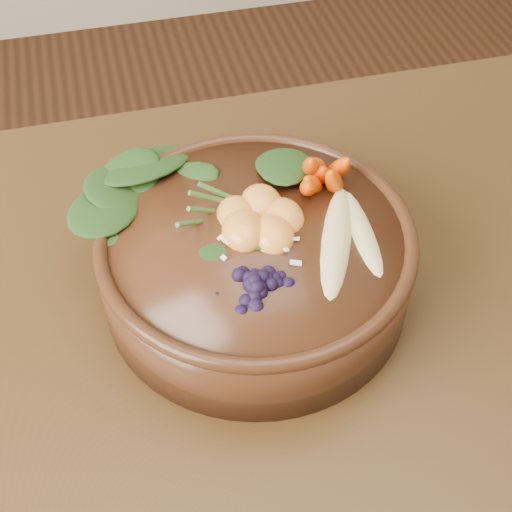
% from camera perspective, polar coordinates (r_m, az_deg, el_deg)
% --- Properties ---
extents(dining_table, '(1.60, 0.90, 0.75)m').
position_cam_1_polar(dining_table, '(0.73, 17.52, -12.89)').
color(dining_table, '#331C0C').
rests_on(dining_table, ground).
extents(stoneware_bowl, '(0.35, 0.35, 0.08)m').
position_cam_1_polar(stoneware_bowl, '(0.64, -0.00, -0.60)').
color(stoneware_bowl, '#3F2110').
rests_on(stoneware_bowl, dining_table).
extents(kale_heap, '(0.22, 0.21, 0.04)m').
position_cam_1_polar(kale_heap, '(0.65, -3.49, 6.90)').
color(kale_heap, '#204015').
rests_on(kale_heap, stoneware_bowl).
extents(carrot_cluster, '(0.07, 0.07, 0.08)m').
position_cam_1_polar(carrot_cluster, '(0.64, 4.97, 8.67)').
color(carrot_cluster, '#E14500').
rests_on(carrot_cluster, stoneware_bowl).
extents(banana_halves, '(0.08, 0.15, 0.03)m').
position_cam_1_polar(banana_halves, '(0.61, 7.58, 2.47)').
color(banana_halves, '#E0CC84').
rests_on(banana_halves, stoneware_bowl).
extents(mandarin_cluster, '(0.10, 0.11, 0.03)m').
position_cam_1_polar(mandarin_cluster, '(0.62, 0.29, 3.86)').
color(mandarin_cluster, orange).
rests_on(mandarin_cluster, stoneware_bowl).
extents(blueberry_pile, '(0.15, 0.13, 0.04)m').
position_cam_1_polar(blueberry_pile, '(0.56, -0.12, -1.14)').
color(blueberry_pile, black).
rests_on(blueberry_pile, stoneware_bowl).
extents(coconut_flakes, '(0.11, 0.09, 0.01)m').
position_cam_1_polar(coconut_flakes, '(0.60, 0.05, 0.65)').
color(coconut_flakes, white).
rests_on(coconut_flakes, stoneware_bowl).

